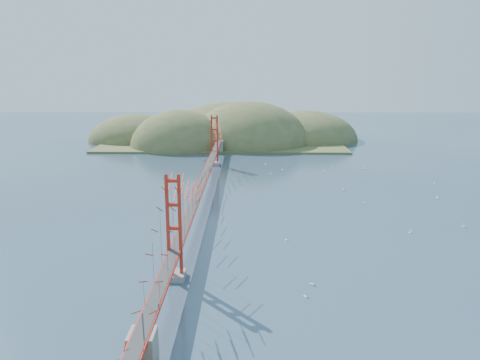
{
  "coord_description": "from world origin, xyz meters",
  "views": [
    {
      "loc": [
        7.89,
        -76.86,
        22.54
      ],
      "look_at": [
        6.45,
        0.0,
        3.77
      ],
      "focal_mm": 35.0,
      "sensor_mm": 36.0,
      "label": 1
    }
  ],
  "objects_px": {
    "bridge": "(202,161)",
    "sailboat_1": "(343,189)",
    "sailboat_2": "(464,226)",
    "sailboat_0": "(286,239)"
  },
  "relations": [
    {
      "from": "sailboat_0",
      "to": "sailboat_1",
      "type": "bearing_deg",
      "value": 64.15
    },
    {
      "from": "bridge",
      "to": "sailboat_1",
      "type": "xyz_separation_m",
      "value": [
        25.64,
        7.75,
        -6.86
      ]
    },
    {
      "from": "sailboat_2",
      "to": "sailboat_0",
      "type": "distance_m",
      "value": 26.6
    },
    {
      "from": "sailboat_2",
      "to": "sailboat_1",
      "type": "height_order",
      "value": "sailboat_2"
    },
    {
      "from": "bridge",
      "to": "sailboat_0",
      "type": "height_order",
      "value": "bridge"
    },
    {
      "from": "bridge",
      "to": "sailboat_2",
      "type": "relative_size",
      "value": 139.53
    },
    {
      "from": "bridge",
      "to": "sailboat_2",
      "type": "bearing_deg",
      "value": -18.1
    },
    {
      "from": "bridge",
      "to": "sailboat_1",
      "type": "distance_m",
      "value": 27.66
    },
    {
      "from": "sailboat_2",
      "to": "sailboat_0",
      "type": "xyz_separation_m",
      "value": [
        -25.97,
        -5.75,
        -0.01
      ]
    },
    {
      "from": "sailboat_0",
      "to": "sailboat_2",
      "type": "bearing_deg",
      "value": 12.48
    }
  ]
}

